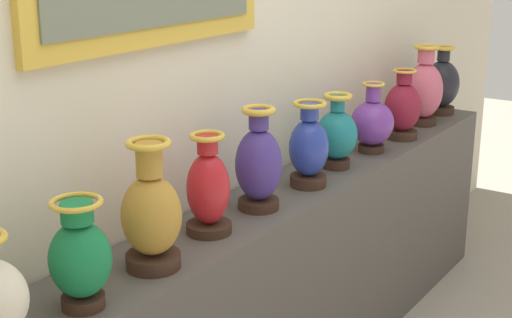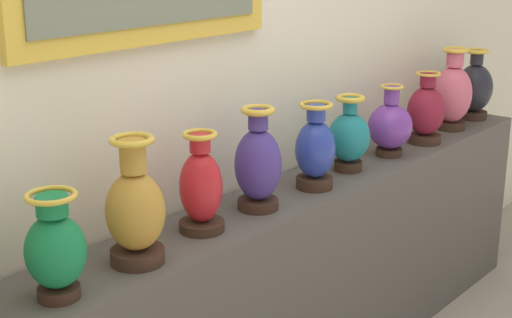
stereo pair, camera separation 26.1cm
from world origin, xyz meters
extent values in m
cube|color=#4C4742|center=(0.00, 0.00, 0.42)|extent=(3.69, 0.33, 0.84)
cube|color=beige|center=(0.00, 0.23, 1.32)|extent=(6.12, 0.10, 2.65)
cylinder|color=#382319|center=(-0.86, -0.05, 0.85)|extent=(0.11, 0.11, 0.03)
ellipsoid|color=#14723D|center=(-0.86, -0.05, 0.97)|extent=(0.16, 0.16, 0.20)
cylinder|color=#14723D|center=(-0.86, -0.05, 1.10)|extent=(0.08, 0.08, 0.05)
torus|color=gold|center=(-0.86, -0.05, 1.12)|extent=(0.13, 0.13, 0.01)
cylinder|color=#382319|center=(-0.58, -0.04, 0.86)|extent=(0.16, 0.16, 0.04)
ellipsoid|color=#B27F2D|center=(-0.58, -0.04, 1.00)|extent=(0.17, 0.17, 0.23)
cylinder|color=#B27F2D|center=(-0.58, -0.04, 1.16)|extent=(0.07, 0.07, 0.10)
torus|color=gold|center=(-0.58, -0.04, 1.21)|extent=(0.13, 0.13, 0.02)
cylinder|color=#382319|center=(-0.28, -0.01, 0.85)|extent=(0.15, 0.15, 0.03)
ellipsoid|color=red|center=(-0.28, -0.01, 0.98)|extent=(0.14, 0.14, 0.23)
cylinder|color=red|center=(-0.28, -0.01, 1.13)|extent=(0.07, 0.07, 0.06)
torus|color=gold|center=(-0.28, -0.01, 1.16)|extent=(0.11, 0.11, 0.02)
cylinder|color=#382319|center=(-0.01, -0.02, 0.85)|extent=(0.14, 0.14, 0.03)
ellipsoid|color=#3F2D7F|center=(-0.01, -0.02, 1.00)|extent=(0.16, 0.16, 0.25)
cylinder|color=#3F2D7F|center=(-0.01, -0.02, 1.15)|extent=(0.07, 0.07, 0.07)
torus|color=gold|center=(-0.01, -0.02, 1.19)|extent=(0.12, 0.12, 0.02)
cylinder|color=#382319|center=(0.30, -0.04, 0.86)|extent=(0.14, 0.14, 0.04)
ellipsoid|color=#263899|center=(0.30, -0.04, 0.99)|extent=(0.15, 0.15, 0.22)
cylinder|color=#263899|center=(0.30, -0.04, 1.12)|extent=(0.07, 0.07, 0.06)
torus|color=gold|center=(0.30, -0.04, 1.15)|extent=(0.13, 0.13, 0.02)
cylinder|color=#382319|center=(0.56, -0.01, 0.86)|extent=(0.11, 0.11, 0.04)
ellipsoid|color=#19727A|center=(0.56, -0.01, 0.97)|extent=(0.17, 0.17, 0.20)
cylinder|color=#19727A|center=(0.56, -0.01, 1.10)|extent=(0.06, 0.06, 0.06)
torus|color=gold|center=(0.56, -0.01, 1.13)|extent=(0.12, 0.12, 0.02)
cylinder|color=#382319|center=(0.85, -0.03, 0.85)|extent=(0.11, 0.11, 0.03)
ellipsoid|color=#6B3393|center=(0.85, -0.03, 0.97)|extent=(0.19, 0.19, 0.19)
cylinder|color=#6B3393|center=(0.85, -0.03, 1.10)|extent=(0.06, 0.06, 0.07)
torus|color=gold|center=(0.85, -0.03, 1.14)|extent=(0.10, 0.10, 0.01)
cylinder|color=#382319|center=(1.13, -0.05, 0.86)|extent=(0.15, 0.15, 0.04)
ellipsoid|color=maroon|center=(1.13, -0.05, 0.98)|extent=(0.17, 0.17, 0.22)
cylinder|color=maroon|center=(1.13, -0.05, 1.12)|extent=(0.07, 0.07, 0.06)
torus|color=gold|center=(1.13, -0.05, 1.15)|extent=(0.11, 0.11, 0.01)
cylinder|color=#382319|center=(1.43, -0.03, 0.85)|extent=(0.14, 0.14, 0.04)
ellipsoid|color=#CC5972|center=(1.43, -0.03, 1.01)|extent=(0.18, 0.18, 0.27)
cylinder|color=#CC5972|center=(1.43, -0.03, 1.18)|extent=(0.08, 0.08, 0.08)
torus|color=gold|center=(1.43, -0.03, 1.22)|extent=(0.12, 0.12, 0.02)
cylinder|color=#382319|center=(1.70, -0.01, 0.86)|extent=(0.15, 0.15, 0.04)
ellipsoid|color=black|center=(1.70, -0.01, 0.99)|extent=(0.18, 0.18, 0.24)
cylinder|color=black|center=(1.70, -0.01, 1.15)|extent=(0.06, 0.06, 0.07)
torus|color=gold|center=(1.70, -0.01, 1.18)|extent=(0.11, 0.11, 0.02)
camera|label=1|loc=(-2.07, -1.40, 1.77)|focal=53.41mm
camera|label=2|loc=(-1.91, -1.61, 1.77)|focal=53.41mm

